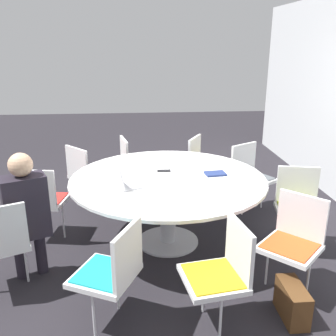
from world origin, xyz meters
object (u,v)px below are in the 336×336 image
(chair_2, at_px, (222,269))
(chair_4, at_px, (298,203))
(chair_0, at_px, (0,240))
(chair_8, at_px, (86,172))
(chair_5, at_px, (250,173))
(chair_6, at_px, (203,163))
(handbag, at_px, (292,302))
(chair_1, at_px, (113,268))
(laptop, at_px, (123,181))
(spiral_notebook, at_px, (215,174))
(chair_9, at_px, (42,197))
(cell_phone, at_px, (164,171))
(chair_7, at_px, (134,163))
(chair_3, at_px, (294,237))
(person_0, at_px, (26,209))

(chair_2, distance_m, chair_4, 1.51)
(chair_0, distance_m, chair_8, 1.74)
(chair_8, bearing_deg, chair_5, 42.19)
(chair_2, distance_m, chair_6, 2.52)
(chair_0, height_order, chair_5, same)
(handbag, bearing_deg, chair_2, -85.14)
(chair_6, relative_size, chair_8, 1.00)
(chair_1, distance_m, chair_4, 2.09)
(chair_4, distance_m, handbag, 1.19)
(laptop, bearing_deg, chair_6, -60.88)
(spiral_notebook, height_order, handbag, spiral_notebook)
(chair_9, height_order, laptop, laptop)
(chair_0, xyz_separation_m, chair_2, (0.57, 1.73, 0.00))
(cell_phone, distance_m, handbag, 1.81)
(chair_1, distance_m, chair_7, 2.52)
(chair_7, height_order, laptop, laptop)
(chair_9, relative_size, cell_phone, 6.02)
(chair_0, relative_size, laptop, 2.17)
(chair_3, bearing_deg, cell_phone, -1.87)
(chair_0, relative_size, person_0, 0.71)
(chair_1, height_order, chair_4, same)
(chair_9, bearing_deg, handbag, -23.13)
(chair_1, relative_size, chair_5, 1.00)
(person_0, relative_size, handbag, 3.33)
(chair_9, bearing_deg, cell_phone, 11.33)
(cell_phone, bearing_deg, handbag, 31.56)
(chair_7, bearing_deg, chair_5, 57.26)
(chair_2, xyz_separation_m, chair_4, (-1.09, 1.04, 0.00))
(chair_6, relative_size, spiral_notebook, 3.77)
(chair_5, height_order, chair_8, same)
(chair_5, height_order, chair_9, same)
(chair_2, bearing_deg, chair_7, 4.65)
(spiral_notebook, relative_size, cell_phone, 1.60)
(chair_2, bearing_deg, chair_4, -52.64)
(chair_1, xyz_separation_m, person_0, (-0.67, -0.76, 0.20))
(handbag, bearing_deg, chair_5, 173.15)
(chair_3, distance_m, chair_9, 2.54)
(chair_9, height_order, spiral_notebook, chair_9)
(chair_5, bearing_deg, chair_3, 54.48)
(cell_phone, bearing_deg, spiral_notebook, 73.84)
(chair_6, height_order, chair_9, same)
(chair_1, height_order, laptop, laptop)
(chair_4, height_order, chair_7, same)
(chair_3, height_order, chair_4, same)
(cell_phone, bearing_deg, chair_8, -128.56)
(chair_7, xyz_separation_m, person_0, (1.85, -0.92, 0.20))
(person_0, distance_m, laptop, 0.90)
(chair_5, bearing_deg, chair_6, -72.12)
(chair_4, distance_m, chair_9, 2.66)
(chair_8, distance_m, chair_9, 0.86)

